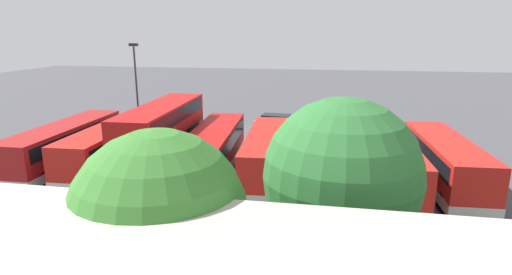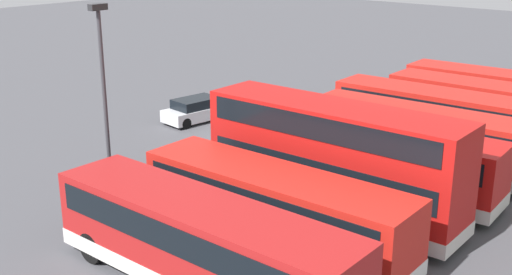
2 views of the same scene
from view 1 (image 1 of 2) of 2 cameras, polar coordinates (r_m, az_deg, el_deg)
The scene contains 14 objects.
ground_plane at distance 35.69m, azimuth 1.26°, elevation -0.24°, with size 140.00×140.00×0.00m, color #47474C.
bus_single_deck_near_end at distance 26.90m, azimuth 25.00°, elevation -3.03°, with size 3.07×10.50×2.95m.
bus_single_deck_second at distance 25.41m, azimuth 18.06°, elevation -3.34°, with size 2.91×10.82×2.95m.
bus_single_deck_third at distance 25.84m, azimuth 10.39°, elevation -2.54°, with size 3.14×12.15×2.95m.
bus_single_deck_fourth at distance 25.82m, azimuth 1.70°, elevation -2.33°, with size 3.24×10.44×2.95m.
bus_single_deck_fifth at distance 26.92m, azimuth -6.06°, elevation -1.68°, with size 3.39×11.64×2.95m.
bus_double_decker_sixth at distance 27.46m, azimuth -12.96°, elevation 0.12°, with size 2.90×10.70×4.55m.
bus_single_deck_seventh at distance 29.18m, azimuth -19.79°, elevation -1.20°, with size 2.92×10.40×2.95m.
bus_single_deck_far_end at distance 31.13m, azimuth -25.25°, elevation -0.79°, with size 2.81×11.19×2.95m.
car_hatchback_silver at distance 39.27m, azimuth 3.03°, elevation 2.17°, with size 4.52×2.26×1.43m.
lamp_post_tall at distance 35.65m, azimuth -16.46°, elevation 7.04°, with size 0.70×0.30×8.26m.
waste_bin_yellow at distance 34.77m, azimuth -7.46°, elevation 0.05°, with size 0.60×0.60×0.95m, color #197F33.
tree_midleft at distance 12.13m, azimuth 11.94°, elevation -5.32°, with size 4.62×4.62×7.39m.
tree_midright at distance 10.47m, azimuth -13.40°, elevation -10.82°, with size 4.40×4.40×6.92m.
Camera 1 is at (-5.27, 34.10, 9.12)m, focal length 28.46 mm.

